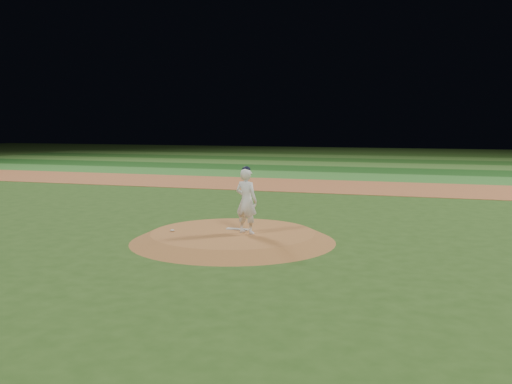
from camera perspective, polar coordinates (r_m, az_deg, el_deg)
ground at (r=15.40m, az=-2.32°, el=-4.92°), size 120.00×120.00×0.00m
infield_dirt_band at (r=28.78m, az=7.43°, el=0.58°), size 70.00×6.00×0.02m
outfield_stripe_0 at (r=34.18m, az=9.14°, el=1.54°), size 70.00×5.00×0.02m
outfield_stripe_1 at (r=39.10m, az=10.28°, el=2.19°), size 70.00×5.00×0.02m
outfield_stripe_2 at (r=44.05m, az=11.17°, el=2.69°), size 70.00×5.00×0.02m
outfield_stripe_3 at (r=49.01m, az=11.88°, el=3.08°), size 70.00×5.00×0.02m
outfield_stripe_4 at (r=53.97m, az=12.46°, el=3.41°), size 70.00×5.00×0.02m
outfield_stripe_5 at (r=58.94m, az=12.95°, el=3.68°), size 70.00×5.00×0.02m
pitchers_mound at (r=15.37m, az=-2.32°, el=-4.47°), size 5.50×5.50×0.25m
pitching_rubber at (r=15.65m, az=-1.86°, el=-3.73°), size 0.63×0.17×0.03m
rosin_bag at (r=15.54m, az=-8.37°, el=-3.82°), size 0.11×0.11×0.06m
pitcher_on_mound at (r=15.00m, az=-0.97°, el=-0.86°), size 0.71×0.56×1.78m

